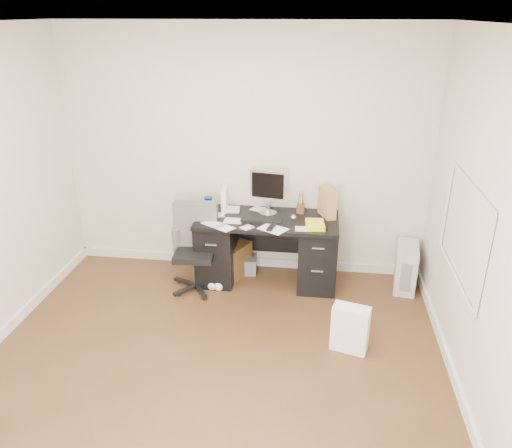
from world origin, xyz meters
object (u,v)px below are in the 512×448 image
Objects in this scene: lcd_monitor at (268,192)px; office_chair at (195,249)px; wicker_basket at (230,258)px; desk at (267,248)px; keyboard at (261,220)px; pc_tower at (406,267)px.

office_chair is at bearing -142.55° from lcd_monitor.
wicker_basket is (-0.43, -0.01, -0.81)m from lcd_monitor.
lcd_monitor is 0.98m from office_chair.
desk reaches higher than wicker_basket.
keyboard is (-0.05, -0.20, -0.24)m from lcd_monitor.
office_chair is 1.94× the size of pc_tower.
office_chair is at bearing -163.61° from pc_tower.
lcd_monitor is (-0.01, 0.12, 0.60)m from desk.
office_chair is (-0.74, -0.27, 0.07)m from desk.
office_chair is 0.56m from wicker_basket.
lcd_monitor is at bearing 24.93° from office_chair.
pc_tower is (2.24, 0.33, -0.23)m from office_chair.
wicker_basket is at bearing 48.58° from office_chair.
wicker_basket is (0.30, 0.38, -0.28)m from office_chair.
keyboard is (-0.06, -0.08, 0.36)m from desk.
office_chair is (-0.68, -0.20, -0.29)m from keyboard.
pc_tower is 1.94m from wicker_basket.
desk is 3.02× the size of lcd_monitor.
pc_tower is at bearing 4.79° from office_chair.
desk is at bearing -77.53° from lcd_monitor.
lcd_monitor reaches higher than desk.
wicker_basket is at bearing -169.55° from lcd_monitor.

